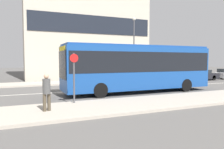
{
  "coord_description": "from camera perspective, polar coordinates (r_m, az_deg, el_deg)",
  "views": [
    {
      "loc": [
        -5.13,
        -16.24,
        2.38
      ],
      "look_at": [
        1.11,
        -1.81,
        1.35
      ],
      "focal_mm": 35.0,
      "sensor_mm": 36.0,
      "label": 1
    }
  ],
  "objects": [
    {
      "name": "ground_plane",
      "position": [
        17.19,
        -5.81,
        -4.23
      ],
      "size": [
        120.0,
        120.0,
        0.0
      ],
      "primitive_type": "plane",
      "color": "#595654"
    },
    {
      "name": "sidewalk_near",
      "position": [
        11.47,
        3.77,
        -7.92
      ],
      "size": [
        44.0,
        3.5,
        0.13
      ],
      "color": "#B2A899",
      "rests_on": "ground_plane"
    },
    {
      "name": "sidewalk_far",
      "position": [
        23.18,
        -10.49,
        -2.04
      ],
      "size": [
        44.0,
        3.5,
        0.13
      ],
      "color": "#B2A899",
      "rests_on": "ground_plane"
    },
    {
      "name": "lane_centerline",
      "position": [
        17.19,
        -5.81,
        -4.22
      ],
      "size": [
        41.8,
        0.16,
        0.01
      ],
      "color": "silver",
      "rests_on": "ground_plane"
    },
    {
      "name": "city_bus",
      "position": [
        16.36,
        6.89,
        2.33
      ],
      "size": [
        11.25,
        2.65,
        3.45
      ],
      "rotation": [
        0.0,
        0.0,
        -0.0
      ],
      "color": "#194793",
      "rests_on": "ground_plane"
    },
    {
      "name": "parked_car_0",
      "position": [
        27.91,
        21.93,
        -0.17
      ],
      "size": [
        4.54,
        1.7,
        1.26
      ],
      "color": "black",
      "rests_on": "ground_plane"
    },
    {
      "name": "pedestrian_near_stop",
      "position": [
        10.08,
        -16.72,
        -3.93
      ],
      "size": [
        0.34,
        0.34,
        1.65
      ],
      "rotation": [
        0.0,
        0.0,
        3.38
      ],
      "color": "#4C4233",
      "rests_on": "sidewalk_near"
    },
    {
      "name": "bus_stop_sign",
      "position": [
        11.6,
        -9.9,
        0.18
      ],
      "size": [
        0.44,
        0.12,
        2.63
      ],
      "color": "#4C4C51",
      "rests_on": "sidewalk_near"
    },
    {
      "name": "street_lamp",
      "position": [
        24.95,
        5.76,
        8.4
      ],
      "size": [
        0.36,
        0.36,
        7.04
      ],
      "color": "#4C4C51",
      "rests_on": "sidewalk_far"
    }
  ]
}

